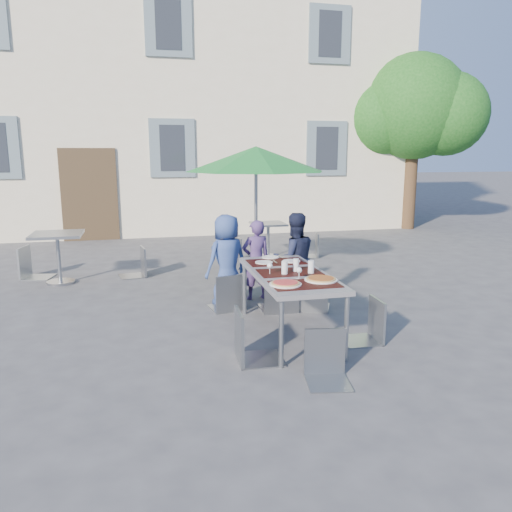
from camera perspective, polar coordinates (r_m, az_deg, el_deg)
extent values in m
plane|color=#434345|center=(5.58, -3.47, -10.25)|extent=(90.00, 90.00, 0.00)
cube|color=beige|center=(16.69, -10.68, 16.37)|extent=(13.00, 8.00, 7.00)
cube|color=#40301E|center=(12.66, -18.50, 6.64)|extent=(1.30, 0.06, 2.20)
cube|color=slate|center=(12.60, -9.55, 12.07)|extent=(1.10, 0.06, 1.40)
cube|color=#262B33|center=(12.58, -9.54, 12.07)|extent=(0.60, 0.04, 1.10)
cube|color=slate|center=(12.94, -10.01, 24.56)|extent=(1.10, 0.06, 1.40)
cube|color=#262B33|center=(12.92, -10.00, 24.58)|extent=(0.60, 0.04, 1.10)
cube|color=slate|center=(13.48, 8.06, 12.08)|extent=(1.10, 0.06, 1.40)
cube|color=#262B33|center=(13.46, 8.10, 12.07)|extent=(0.60, 0.04, 1.10)
cube|color=slate|center=(13.79, 8.43, 23.78)|extent=(1.10, 0.06, 1.40)
cube|color=#262B33|center=(13.77, 8.46, 23.80)|extent=(0.60, 0.04, 1.10)
cylinder|color=#48331F|center=(14.61, 17.21, 8.50)|extent=(0.36, 0.36, 2.80)
sphere|color=#144D15|center=(14.64, 17.67, 15.93)|extent=(2.80, 2.80, 2.80)
sphere|color=#144D15|center=(14.50, 14.16, 14.97)|extent=(2.00, 2.00, 2.00)
sphere|color=#144D15|center=(14.66, 20.88, 14.93)|extent=(2.20, 2.20, 2.20)
sphere|color=#144D15|center=(15.31, 17.27, 17.63)|extent=(1.80, 1.80, 1.80)
cube|color=#4A4A4F|center=(5.70, 3.83, -2.10)|extent=(0.80, 1.85, 0.05)
cylinder|color=gray|center=(4.93, 2.91, -8.91)|extent=(0.05, 0.05, 0.70)
cylinder|color=gray|center=(5.15, 10.28, -8.17)|extent=(0.05, 0.05, 0.70)
cylinder|color=gray|center=(6.53, -1.31, -3.71)|extent=(0.05, 0.05, 0.70)
cylinder|color=gray|center=(6.69, 4.40, -3.34)|extent=(0.05, 0.05, 0.70)
cube|color=black|center=(5.19, 5.61, -3.21)|extent=(0.70, 0.42, 0.01)
cube|color=black|center=(5.70, 3.83, -1.83)|extent=(0.70, 0.42, 0.01)
cube|color=black|center=(6.21, 2.35, -0.68)|extent=(0.70, 0.42, 0.01)
cylinder|color=white|center=(5.14, 3.38, -3.23)|extent=(0.33, 0.33, 0.01)
cylinder|color=tan|center=(5.13, 3.38, -3.10)|extent=(0.29, 0.29, 0.01)
cylinder|color=#A4130F|center=(5.13, 3.38, -3.01)|extent=(0.26, 0.26, 0.01)
cylinder|color=white|center=(5.35, 7.43, -2.70)|extent=(0.35, 0.35, 0.01)
cylinder|color=tan|center=(5.35, 7.43, -2.57)|extent=(0.31, 0.31, 0.01)
cylinder|color=maroon|center=(5.34, 7.44, -2.49)|extent=(0.27, 0.27, 0.01)
cylinder|color=silver|center=(5.58, 3.29, -1.35)|extent=(0.07, 0.07, 0.15)
cylinder|color=silver|center=(5.72, 4.60, -1.04)|extent=(0.07, 0.07, 0.15)
cylinder|color=silver|center=(5.64, 6.31, -1.27)|extent=(0.07, 0.07, 0.15)
cylinder|color=silver|center=(5.59, 1.58, -2.09)|extent=(0.06, 0.06, 0.00)
cylinder|color=silver|center=(5.58, 1.58, -1.71)|extent=(0.01, 0.01, 0.08)
sphere|color=silver|center=(5.56, 1.58, -1.11)|extent=(0.06, 0.06, 0.06)
cylinder|color=silver|center=(5.39, 4.93, -2.63)|extent=(0.06, 0.06, 0.00)
cylinder|color=silver|center=(5.38, 4.94, -2.24)|extent=(0.01, 0.01, 0.08)
sphere|color=silver|center=(5.37, 4.95, -1.62)|extent=(0.06, 0.06, 0.06)
cylinder|color=white|center=(6.15, 0.92, -0.71)|extent=(0.22, 0.22, 0.01)
cube|color=#A1A3A9|center=(6.19, 2.17, -0.67)|extent=(0.02, 0.18, 0.00)
cylinder|color=white|center=(6.24, 4.08, -0.57)|extent=(0.22, 0.22, 0.01)
cube|color=#A1A3A9|center=(6.28, 5.30, -0.53)|extent=(0.02, 0.18, 0.00)
cylinder|color=white|center=(6.45, 1.64, -0.13)|extent=(0.22, 0.22, 0.01)
cube|color=#A1A3A9|center=(6.49, 2.83, -0.09)|extent=(0.02, 0.18, 0.00)
imported|color=#2F4783|center=(6.89, -3.33, -0.46)|extent=(0.73, 0.62, 1.27)
imported|color=#483369|center=(7.15, -0.01, -0.45)|extent=(0.45, 0.33, 1.16)
imported|color=#181D35|center=(6.85, 4.38, -0.43)|extent=(0.65, 0.39, 1.29)
cube|color=gray|center=(6.75, -3.45, -2.27)|extent=(0.49, 0.49, 0.03)
cube|color=gray|center=(6.50, -2.87, -0.49)|extent=(0.43, 0.10, 0.51)
cylinder|color=gray|center=(7.03, -2.53, -3.65)|extent=(0.02, 0.02, 0.45)
cylinder|color=gray|center=(6.92, -5.37, -3.95)|extent=(0.02, 0.02, 0.45)
cylinder|color=gray|center=(6.70, -1.42, -4.41)|extent=(0.02, 0.02, 0.45)
cylinder|color=gray|center=(6.58, -4.39, -4.75)|extent=(0.02, 0.02, 0.45)
cube|color=gray|center=(6.70, 2.53, -1.96)|extent=(0.49, 0.49, 0.03)
cube|color=gray|center=(6.43, 3.02, 0.01)|extent=(0.47, 0.05, 0.56)
cylinder|color=gray|center=(7.00, 3.73, -3.54)|extent=(0.02, 0.02, 0.49)
cylinder|color=gray|center=(6.91, 0.49, -3.72)|extent=(0.02, 0.02, 0.49)
cylinder|color=gray|center=(6.63, 4.62, -4.44)|extent=(0.02, 0.02, 0.49)
cylinder|color=gray|center=(6.53, 1.21, -4.64)|extent=(0.02, 0.02, 0.49)
cube|color=gray|center=(6.79, 6.57, -2.11)|extent=(0.58, 0.58, 0.03)
cube|color=gray|center=(6.53, 6.46, -0.31)|extent=(0.41, 0.21, 0.52)
cylinder|color=gray|center=(7.02, 8.19, -3.72)|extent=(0.02, 0.02, 0.46)
cylinder|color=gray|center=(7.05, 5.13, -3.58)|extent=(0.02, 0.02, 0.46)
cylinder|color=gray|center=(6.66, 7.99, -4.57)|extent=(0.02, 0.02, 0.46)
cylinder|color=gray|center=(6.69, 4.77, -4.42)|extent=(0.02, 0.02, 0.46)
cube|color=gray|center=(5.05, 0.46, -6.78)|extent=(0.47, 0.47, 0.03)
cube|color=gray|center=(4.94, -1.97, -3.98)|extent=(0.05, 0.45, 0.54)
cylinder|color=gray|center=(5.00, 3.10, -10.01)|extent=(0.02, 0.02, 0.47)
cylinder|color=gray|center=(5.35, 2.09, -8.51)|extent=(0.02, 0.02, 0.47)
cylinder|color=gray|center=(4.93, -1.33, -10.33)|extent=(0.02, 0.02, 0.47)
cylinder|color=gray|center=(5.28, -2.03, -8.79)|extent=(0.02, 0.02, 0.47)
cube|color=#8E9499|center=(5.68, 11.95, -5.42)|extent=(0.42, 0.42, 0.03)
cube|color=#8E9499|center=(5.69, 13.85, -2.94)|extent=(0.04, 0.41, 0.48)
cylinder|color=#8E9499|center=(5.84, 9.60, -7.15)|extent=(0.02, 0.02, 0.43)
cylinder|color=#8E9499|center=(5.53, 10.88, -8.27)|extent=(0.02, 0.02, 0.43)
cylinder|color=#8E9499|center=(5.97, 12.76, -6.86)|extent=(0.02, 0.02, 0.43)
cylinder|color=#8E9499|center=(5.67, 14.18, -7.93)|extent=(0.02, 0.02, 0.43)
cube|color=gray|center=(4.62, 8.38, -9.54)|extent=(0.45, 0.45, 0.03)
cube|color=gray|center=(4.71, 8.00, -6.09)|extent=(0.39, 0.09, 0.47)
cylinder|color=gray|center=(4.52, 6.61, -12.93)|extent=(0.02, 0.02, 0.41)
cylinder|color=gray|center=(4.59, 10.84, -12.68)|extent=(0.02, 0.02, 0.41)
cylinder|color=gray|center=(4.82, 5.90, -11.29)|extent=(0.02, 0.02, 0.41)
cylinder|color=gray|center=(4.89, 9.86, -11.09)|extent=(0.02, 0.02, 0.41)
cylinder|color=#A1A3A9|center=(8.36, -0.01, -2.43)|extent=(0.50, 0.50, 0.09)
cylinder|color=gray|center=(8.17, -0.01, 4.20)|extent=(0.06, 0.06, 2.03)
cone|color=#1B792D|center=(8.10, -0.01, 11.03)|extent=(2.27, 2.27, 0.40)
cylinder|color=#A1A3A9|center=(8.72, -21.41, -2.80)|extent=(0.44, 0.44, 0.04)
cylinder|color=gray|center=(8.64, -21.59, -0.45)|extent=(0.06, 0.06, 0.77)
cube|color=gray|center=(8.57, -21.80, 2.30)|extent=(0.77, 0.77, 0.04)
cube|color=#90979C|center=(9.17, -23.83, 0.64)|extent=(0.54, 0.54, 0.03)
cube|color=#90979C|center=(9.21, -25.19, 2.28)|extent=(0.13, 0.45, 0.54)
cylinder|color=#90979C|center=(8.96, -23.05, -1.14)|extent=(0.02, 0.02, 0.47)
cylinder|color=#90979C|center=(9.31, -22.15, -0.62)|extent=(0.02, 0.02, 0.47)
cylinder|color=#90979C|center=(9.12, -25.29, -1.12)|extent=(0.02, 0.02, 0.47)
cylinder|color=#90979C|center=(9.47, -24.32, -0.61)|extent=(0.02, 0.02, 0.47)
cube|color=gray|center=(8.74, -14.09, 0.57)|extent=(0.48, 0.48, 0.03)
cube|color=gray|center=(8.73, -12.87, 2.28)|extent=(0.10, 0.42, 0.50)
cylinder|color=gray|center=(8.94, -15.33, -0.76)|extent=(0.02, 0.02, 0.44)
cylinder|color=gray|center=(8.59, -15.02, -1.24)|extent=(0.02, 0.02, 0.44)
cylinder|color=gray|center=(8.99, -13.06, -0.58)|extent=(0.02, 0.02, 0.44)
cylinder|color=gray|center=(8.64, -12.66, -1.04)|extent=(0.02, 0.02, 0.44)
cylinder|color=#A1A3A9|center=(10.15, 1.38, -0.04)|extent=(0.44, 0.44, 0.04)
cylinder|color=gray|center=(10.09, 1.39, 1.69)|extent=(0.06, 0.06, 0.66)
cube|color=gray|center=(10.04, 1.40, 3.70)|extent=(0.66, 0.66, 0.04)
cube|color=gray|center=(9.73, -1.08, 1.95)|extent=(0.48, 0.48, 0.03)
cube|color=gray|center=(9.62, -2.15, 3.30)|extent=(0.10, 0.41, 0.49)
cylinder|color=gray|center=(9.68, 0.28, 0.56)|extent=(0.02, 0.02, 0.43)
cylinder|color=gray|center=(9.99, -0.53, 0.91)|extent=(0.02, 0.02, 0.43)
cylinder|color=gray|center=(9.54, -1.64, 0.39)|extent=(0.02, 0.02, 0.43)
cylinder|color=gray|center=(9.86, -2.40, 0.76)|extent=(0.02, 0.02, 0.43)
cube|color=gray|center=(10.20, 5.92, 2.36)|extent=(0.49, 0.49, 0.03)
cube|color=gray|center=(10.18, 7.04, 3.71)|extent=(0.12, 0.41, 0.49)
cylinder|color=gray|center=(10.39, 4.83, 1.30)|extent=(0.02, 0.02, 0.43)
cylinder|color=gray|center=(10.05, 4.99, 0.93)|extent=(0.02, 0.02, 0.43)
cylinder|color=gray|center=(10.43, 6.75, 1.29)|extent=(0.02, 0.02, 0.43)
cylinder|color=gray|center=(10.09, 6.99, 0.93)|extent=(0.02, 0.02, 0.43)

